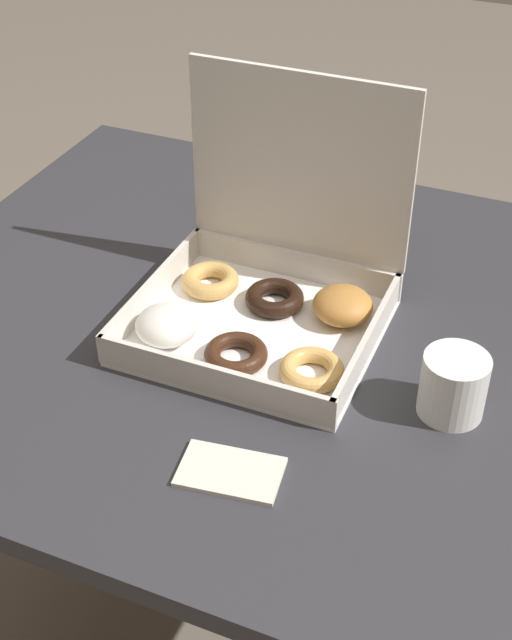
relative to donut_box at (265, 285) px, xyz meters
The scene contains 5 objects.
ground_plane 0.80m from the donut_box, 10.74° to the left, with size 8.00×8.00×0.00m, color #6B6054.
dining_table 0.15m from the donut_box, 10.74° to the left, with size 1.11×0.95×0.74m.
donut_box is the anchor object (origin of this frame).
coffee_mug 0.30m from the donut_box, 17.36° to the right, with size 0.08×0.08×0.08m.
paper_napkin 0.31m from the donut_box, 75.21° to the right, with size 0.13×0.09×0.01m.
Camera 1 is at (0.38, -0.94, 1.50)m, focal length 50.00 mm.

